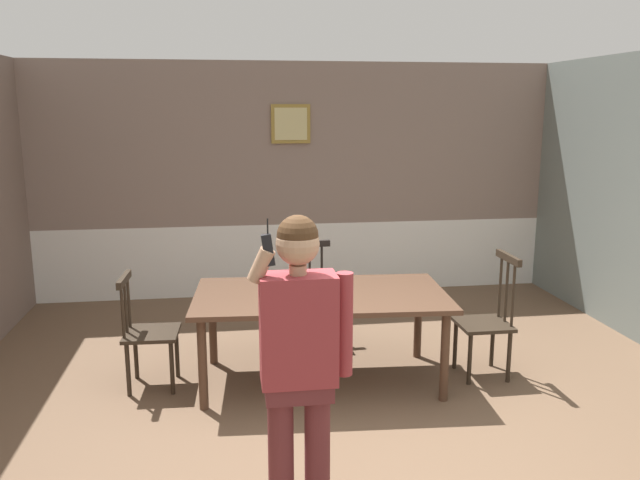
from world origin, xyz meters
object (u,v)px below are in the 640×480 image
chair_near_window (312,295)px  person_figure (300,352)px  chair_at_table_head (488,320)px  chair_by_doorway (147,332)px  dining_table (321,301)px

chair_near_window → person_figure: size_ratio=0.57×
chair_at_table_head → person_figure: bearing=134.4°
chair_at_table_head → person_figure: size_ratio=0.61×
chair_by_doorway → person_figure: 2.26m
chair_near_window → chair_by_doorway: size_ratio=1.03×
chair_at_table_head → person_figure: 2.57m
person_figure → chair_by_doorway: bearing=-62.1°
chair_at_table_head → chair_by_doorway: bearing=86.5°
chair_at_table_head → person_figure: person_figure is taller
dining_table → chair_by_doorway: chair_by_doorway is taller
chair_by_doorway → person_figure: size_ratio=0.55×
person_figure → chair_at_table_head: bearing=-135.9°
chair_by_doorway → chair_at_table_head: size_ratio=0.89×
person_figure → dining_table: bearing=-101.9°
dining_table → person_figure: (-0.38, -1.84, 0.31)m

